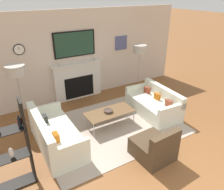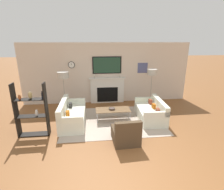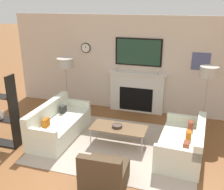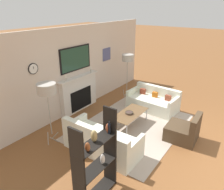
{
  "view_description": "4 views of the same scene",
  "coord_description": "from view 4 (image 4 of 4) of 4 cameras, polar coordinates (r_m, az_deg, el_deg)",
  "views": [
    {
      "loc": [
        -2.36,
        -1.23,
        3.18
      ],
      "look_at": [
        0.17,
        3.0,
        0.79
      ],
      "focal_mm": 35.0,
      "sensor_mm": 36.0,
      "label": 1
    },
    {
      "loc": [
        -0.7,
        -2.92,
        2.77
      ],
      "look_at": [
        0.01,
        3.0,
        0.91
      ],
      "focal_mm": 28.0,
      "sensor_mm": 36.0,
      "label": 2
    },
    {
      "loc": [
        1.44,
        -2.14,
        3.04
      ],
      "look_at": [
        -0.26,
        3.28,
        1.0
      ],
      "focal_mm": 42.0,
      "sensor_mm": 36.0,
      "label": 3
    },
    {
      "loc": [
        -4.82,
        0.11,
        3.29
      ],
      "look_at": [
        -0.03,
        3.46,
        0.85
      ],
      "focal_mm": 35.0,
      "sensor_mm": 36.0,
      "label": 4
    }
  ],
  "objects": [
    {
      "name": "floor_lamp_right",
      "position": [
        7.94,
        4.11,
        9.55
      ],
      "size": [
        0.42,
        0.42,
        1.64
      ],
      "color": "#9E998E",
      "rests_on": "ground_plane"
    },
    {
      "name": "coffee_table",
      "position": [
        6.29,
        4.7,
        -4.95
      ],
      "size": [
        1.23,
        0.58,
        0.4
      ],
      "color": "brown",
      "rests_on": "ground_plane"
    },
    {
      "name": "fireplace_wall",
      "position": [
        7.09,
        -9.4,
        5.51
      ],
      "size": [
        7.57,
        0.28,
        2.7
      ],
      "color": "beige",
      "rests_on": "ground_plane"
    },
    {
      "name": "decorative_bowl",
      "position": [
        6.24,
        4.51,
        -4.62
      ],
      "size": [
        0.23,
        0.23,
        0.06
      ],
      "color": "#49342F",
      "rests_on": "coffee_table"
    },
    {
      "name": "area_rug",
      "position": [
        6.42,
        5.1,
        -8.19
      ],
      "size": [
        3.46,
        2.57,
        0.01
      ],
      "color": "#B7A695",
      "rests_on": "ground_plane"
    },
    {
      "name": "couch_left",
      "position": [
        5.27,
        -2.81,
        -12.15
      ],
      "size": [
        0.8,
        1.83,
        0.79
      ],
      "color": "silver",
      "rests_on": "ground_plane"
    },
    {
      "name": "armchair",
      "position": [
        6.0,
        18.18,
        -8.99
      ],
      "size": [
        0.75,
        0.8,
        0.76
      ],
      "color": "#4B3926",
      "rests_on": "ground_plane"
    },
    {
      "name": "couch_right",
      "position": [
        7.44,
        10.72,
        -1.73
      ],
      "size": [
        0.94,
        1.65,
        0.72
      ],
      "color": "silver",
      "rests_on": "ground_plane"
    },
    {
      "name": "floor_lamp_left",
      "position": [
        5.29,
        -16.75,
        1.44
      ],
      "size": [
        0.45,
        0.45,
        1.61
      ],
      "color": "#9E998E",
      "rests_on": "ground_plane"
    },
    {
      "name": "shelf_unit",
      "position": [
        3.94,
        -4.19,
        -16.27
      ],
      "size": [
        0.9,
        0.28,
        1.63
      ],
      "color": "black",
      "rests_on": "ground_plane"
    }
  ]
}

